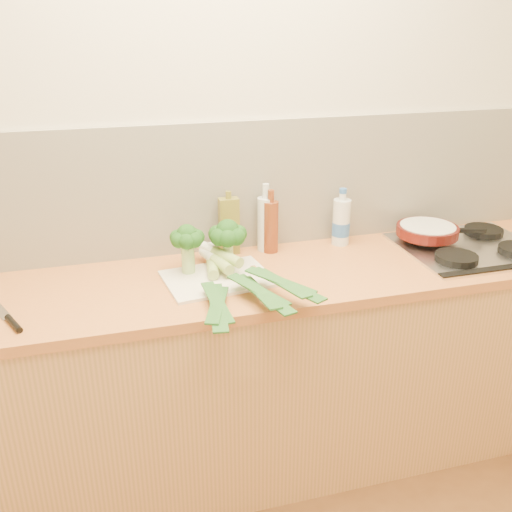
# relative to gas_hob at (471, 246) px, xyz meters

# --- Properties ---
(room_shell) EXTENTS (3.50, 3.50, 3.50)m
(room_shell) POSITION_rel_gas_hob_xyz_m (-1.02, 0.29, 0.26)
(room_shell) COLOR beige
(room_shell) RESTS_ON ground
(counter) EXTENTS (3.20, 0.62, 0.90)m
(counter) POSITION_rel_gas_hob_xyz_m (-1.02, 0.00, -0.46)
(counter) COLOR tan
(counter) RESTS_ON ground
(gas_hob) EXTENTS (0.58, 0.50, 0.04)m
(gas_hob) POSITION_rel_gas_hob_xyz_m (0.00, 0.00, 0.00)
(gas_hob) COLOR silver
(gas_hob) RESTS_ON counter
(chopping_board) EXTENTS (0.43, 0.34, 0.01)m
(chopping_board) POSITION_rel_gas_hob_xyz_m (-1.11, -0.01, -0.01)
(chopping_board) COLOR silver
(chopping_board) RESTS_ON counter
(broccoli_left) EXTENTS (0.13, 0.13, 0.19)m
(broccoli_left) POSITION_rel_gas_hob_xyz_m (-1.21, 0.07, 0.13)
(broccoli_left) COLOR #99BE6F
(broccoli_left) RESTS_ON chopping_board
(broccoli_right) EXTENTS (0.15, 0.15, 0.19)m
(broccoli_right) POSITION_rel_gas_hob_xyz_m (-1.05, 0.09, 0.13)
(broccoli_right) COLOR #99BE6F
(broccoli_right) RESTS_ON chopping_board
(leek_front) EXTENTS (0.17, 0.71, 0.04)m
(leek_front) POSITION_rel_gas_hob_xyz_m (-1.13, -0.02, 0.02)
(leek_front) COLOR white
(leek_front) RESTS_ON chopping_board
(leek_mid) EXTENTS (0.22, 0.61, 0.04)m
(leek_mid) POSITION_rel_gas_hob_xyz_m (-1.07, -0.07, 0.04)
(leek_mid) COLOR white
(leek_mid) RESTS_ON chopping_board
(leek_back) EXTENTS (0.34, 0.64, 0.04)m
(leek_back) POSITION_rel_gas_hob_xyz_m (-1.03, -0.03, 0.06)
(leek_back) COLOR white
(leek_back) RESTS_ON chopping_board
(chefs_knife) EXTENTS (0.14, 0.27, 0.02)m
(chefs_knife) POSITION_rel_gas_hob_xyz_m (-1.83, -0.14, -0.01)
(chefs_knife) COLOR silver
(chefs_knife) RESTS_ON counter
(skillet) EXTENTS (0.38, 0.27, 0.05)m
(skillet) POSITION_rel_gas_hob_xyz_m (-0.15, 0.11, 0.05)
(skillet) COLOR #48100C
(skillet) RESTS_ON gas_hob
(oil_tin) EXTENTS (0.08, 0.05, 0.27)m
(oil_tin) POSITION_rel_gas_hob_xyz_m (-1.01, 0.24, 0.11)
(oil_tin) COLOR olive
(oil_tin) RESTS_ON counter
(glass_bottle) EXTENTS (0.07, 0.07, 0.29)m
(glass_bottle) POSITION_rel_gas_hob_xyz_m (-0.85, 0.24, 0.11)
(glass_bottle) COLOR silver
(glass_bottle) RESTS_ON counter
(amber_bottle) EXTENTS (0.06, 0.06, 0.27)m
(amber_bottle) POSITION_rel_gas_hob_xyz_m (-0.83, 0.21, 0.10)
(amber_bottle) COLOR maroon
(amber_bottle) RESTS_ON counter
(water_bottle) EXTENTS (0.08, 0.08, 0.23)m
(water_bottle) POSITION_rel_gas_hob_xyz_m (-0.51, 0.22, 0.08)
(water_bottle) COLOR silver
(water_bottle) RESTS_ON counter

